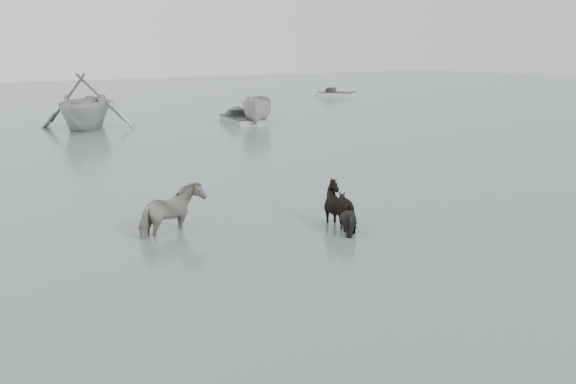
# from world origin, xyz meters

# --- Properties ---
(ground) EXTENTS (140.00, 140.00, 0.00)m
(ground) POSITION_xyz_m (0.00, 0.00, 0.00)
(ground) COLOR #51605D
(ground) RESTS_ON ground
(pony_pinto) EXTENTS (2.01, 1.49, 1.55)m
(pony_pinto) POSITION_xyz_m (-2.25, 2.51, 0.77)
(pony_pinto) COLOR black
(pony_pinto) RESTS_ON ground
(pony_dark) EXTENTS (1.62, 1.73, 1.40)m
(pony_dark) POSITION_xyz_m (1.92, 0.75, 0.70)
(pony_dark) COLOR black
(pony_dark) RESTS_ON ground
(pony_black) EXTENTS (1.35, 1.29, 1.17)m
(pony_black) POSITION_xyz_m (1.65, 0.34, 0.59)
(pony_black) COLOR black
(pony_black) RESTS_ON ground
(rowboat_trail) EXTENTS (7.63, 7.95, 3.24)m
(rowboat_trail) POSITION_xyz_m (0.89, 23.84, 1.62)
(rowboat_trail) COLOR #A9ABA8
(rowboat_trail) RESTS_ON ground
(boat_small) EXTENTS (3.85, 4.79, 1.76)m
(boat_small) POSITION_xyz_m (10.18, 20.91, 0.88)
(boat_small) COLOR #ADACA8
(boat_small) RESTS_ON ground
(skiff_port) EXTENTS (2.28, 5.48, 0.75)m
(skiff_port) POSITION_xyz_m (9.52, 21.67, 0.38)
(skiff_port) COLOR #999B98
(skiff_port) RESTS_ON ground
(skiff_mid) EXTENTS (3.59, 5.37, 0.75)m
(skiff_mid) POSITION_xyz_m (4.37, 37.08, 0.38)
(skiff_mid) COLOR #979996
(skiff_mid) RESTS_ON ground
(skiff_star) EXTENTS (3.90, 4.44, 0.75)m
(skiff_star) POSITION_xyz_m (25.36, 34.27, 0.38)
(skiff_star) COLOR beige
(skiff_star) RESTS_ON ground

